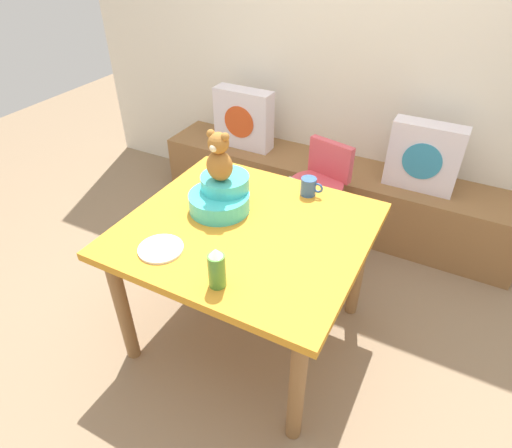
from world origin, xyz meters
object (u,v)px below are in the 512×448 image
at_px(infant_seat_teal, 221,195).
at_px(ketchup_bottle, 217,268).
at_px(highchair, 317,188).
at_px(dinner_plate_near, 161,249).
at_px(pillow_floral_right, 424,157).
at_px(coffee_mug, 309,187).
at_px(teddy_bear, 219,158).
at_px(dining_table, 246,244).
at_px(pillow_floral_left, 244,119).

height_order(infant_seat_teal, ketchup_bottle, ketchup_bottle).
xyz_separation_m(highchair, dinner_plate_near, (-0.30, -1.15, 0.22)).
distance_m(highchair, infant_seat_teal, 0.83).
height_order(pillow_floral_right, ketchup_bottle, ketchup_bottle).
xyz_separation_m(infant_seat_teal, coffee_mug, (0.34, 0.32, -0.02)).
height_order(infant_seat_teal, dinner_plate_near, infant_seat_teal).
bearing_deg(teddy_bear, pillow_floral_right, 55.97).
distance_m(highchair, dinner_plate_near, 1.21).
height_order(dining_table, ketchup_bottle, ketchup_bottle).
distance_m(infant_seat_teal, teddy_bear, 0.21).
height_order(highchair, teddy_bear, teddy_bear).
bearing_deg(pillow_floral_right, infant_seat_teal, -124.04).
height_order(pillow_floral_right, dinner_plate_near, pillow_floral_right).
bearing_deg(infant_seat_teal, ketchup_bottle, -60.24).
xyz_separation_m(pillow_floral_right, infant_seat_teal, (-0.78, -1.16, 0.13)).
distance_m(coffee_mug, dinner_plate_near, 0.83).
height_order(teddy_bear, coffee_mug, teddy_bear).
height_order(highchair, infant_seat_teal, infant_seat_teal).
bearing_deg(infant_seat_teal, highchair, 72.24).
height_order(pillow_floral_left, infant_seat_teal, same).
height_order(teddy_bear, ketchup_bottle, teddy_bear).
xyz_separation_m(pillow_floral_left, highchair, (0.76, -0.42, -0.16)).
relative_size(infant_seat_teal, dinner_plate_near, 1.65).
relative_size(pillow_floral_left, pillow_floral_right, 1.00).
bearing_deg(dining_table, infant_seat_teal, 155.40).
bearing_deg(teddy_bear, dinner_plate_near, -98.72).
relative_size(pillow_floral_right, ketchup_bottle, 2.38).
height_order(pillow_floral_right, coffee_mug, pillow_floral_right).
distance_m(pillow_floral_right, infant_seat_teal, 1.41).
bearing_deg(dinner_plate_near, ketchup_bottle, -11.51).
relative_size(highchair, dinner_plate_near, 3.95).
bearing_deg(pillow_floral_left, infant_seat_teal, -65.73).
xyz_separation_m(pillow_floral_right, coffee_mug, (-0.45, -0.84, 0.11)).
bearing_deg(infant_seat_teal, coffee_mug, 43.15).
bearing_deg(ketchup_bottle, dining_table, 102.64).
xyz_separation_m(teddy_bear, dinner_plate_near, (-0.06, -0.41, -0.27)).
distance_m(infant_seat_teal, dinner_plate_near, 0.42).
bearing_deg(highchair, pillow_floral_right, 37.33).
distance_m(highchair, ketchup_bottle, 1.26).
relative_size(ketchup_bottle, coffee_mug, 1.54).
bearing_deg(infant_seat_teal, pillow_floral_left, 114.27).
xyz_separation_m(pillow_floral_left, dining_table, (0.71, -1.25, -0.04)).
distance_m(dining_table, infant_seat_teal, 0.27).
distance_m(pillow_floral_left, highchair, 0.88).
xyz_separation_m(ketchup_bottle, dinner_plate_near, (-0.34, 0.07, -0.08)).
xyz_separation_m(dining_table, dinner_plate_near, (-0.25, -0.33, 0.11)).
bearing_deg(dinner_plate_near, infant_seat_teal, 81.29).
bearing_deg(pillow_floral_right, dining_table, -115.67).
relative_size(ketchup_bottle, dinner_plate_near, 0.92).
xyz_separation_m(pillow_floral_right, dining_table, (-0.60, -1.25, -0.04)).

